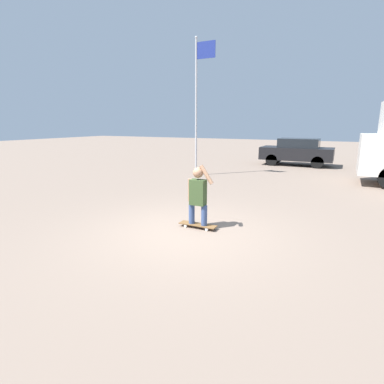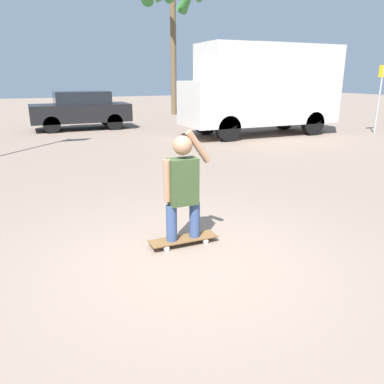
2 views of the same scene
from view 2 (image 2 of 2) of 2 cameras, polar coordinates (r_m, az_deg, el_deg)
ground_plane at (r=4.65m, az=-0.36°, el=-10.09°), size 80.00×80.00×0.00m
skateboard at (r=4.98m, az=-1.33°, el=-7.20°), size 0.91×0.25×0.09m
person_skateboarder at (r=4.72m, az=-1.40°, el=1.37°), size 0.64×0.24×1.43m
camper_van at (r=14.72m, az=10.90°, el=15.43°), size 5.92×2.06×3.26m
parked_car_black at (r=16.76m, az=-16.56°, el=11.97°), size 4.00×1.78×1.57m
street_sign at (r=16.55m, az=26.77°, el=13.66°), size 0.44×0.06×2.56m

